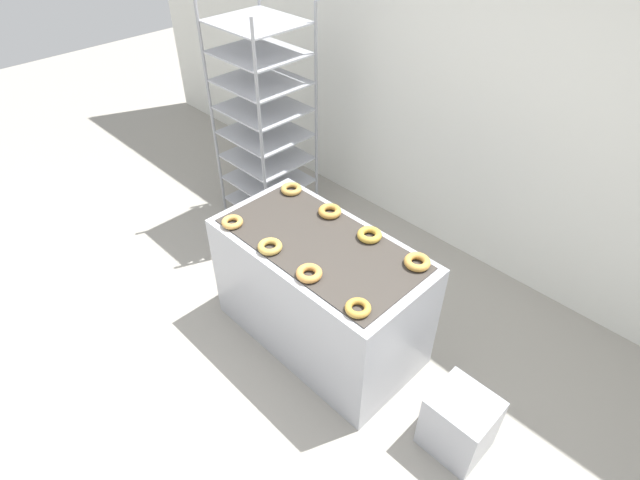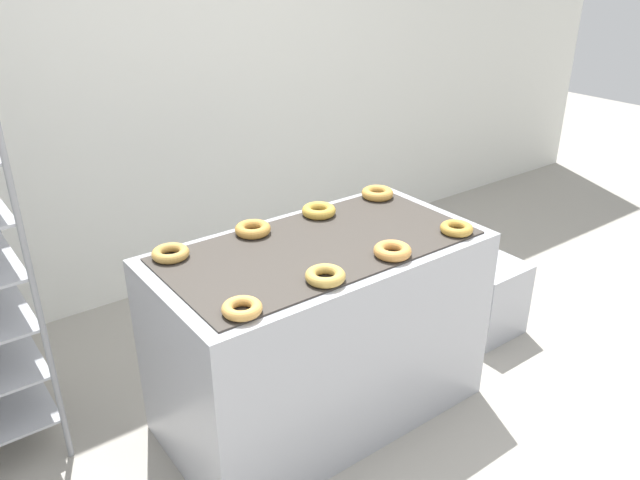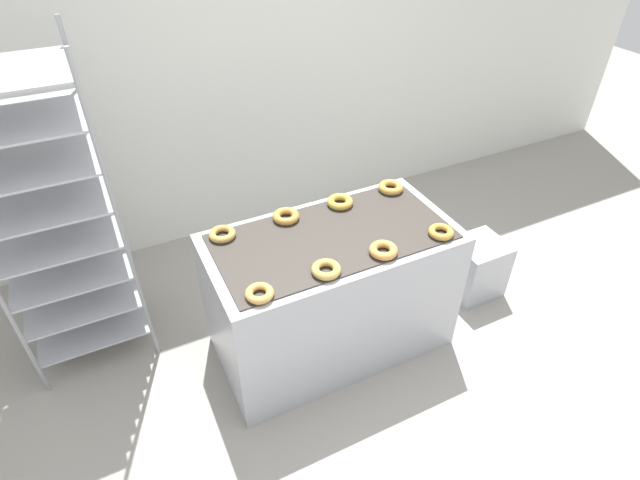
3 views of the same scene
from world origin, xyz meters
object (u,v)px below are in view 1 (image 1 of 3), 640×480
donut_near_left (232,222)px  donut_far_right (417,262)px  donut_far_midleft (330,211)px  donut_far_midright (369,235)px  fryer_machine (320,292)px  donut_near_right (358,308)px  donut_near_midleft (270,246)px  donut_far_left (291,189)px  baking_rack_cart (264,121)px  donut_near_midright (309,273)px  glaze_bin (459,423)px

donut_near_left → donut_far_right: bearing=26.3°
donut_far_midleft → donut_far_midright: 0.34m
fryer_machine → donut_near_right: (0.53, -0.25, 0.44)m
donut_near_midleft → donut_far_left: bearing=126.2°
baking_rack_cart → donut_far_right: (1.85, -0.42, -0.08)m
donut_far_left → donut_far_midright: size_ratio=0.95×
donut_near_midright → donut_far_midright: 0.49m
donut_near_midright → donut_far_left: size_ratio=1.03×
donut_near_midright → donut_near_right: size_ratio=1.08×
donut_far_left → donut_near_midleft: bearing=-53.8°
donut_near_midleft → donut_far_right: bearing=36.0°
donut_far_midright → donut_far_right: 0.35m
glaze_bin → donut_far_right: donut_far_right is taller
donut_near_midright → donut_near_right: bearing=-0.1°
donut_near_midright → donut_far_right: 0.62m
glaze_bin → donut_near_right: donut_near_right is taller
fryer_machine → donut_near_midright: 0.53m
glaze_bin → donut_near_right: 0.91m
donut_near_midright → baking_rack_cart: bearing=148.2°
donut_near_right → donut_far_midright: bearing=125.3°
donut_near_right → donut_far_right: donut_far_right is taller
donut_far_left → donut_far_midleft: donut_far_midleft is taller
glaze_bin → donut_far_midright: 1.18m
donut_near_midright → donut_far_left: 0.86m
donut_near_midleft → donut_near_right: 0.69m
donut_near_midright → donut_far_left: (-0.70, 0.50, -0.00)m
donut_far_midright → donut_far_left: bearing=179.7°
donut_near_right → donut_far_midright: 0.61m
baking_rack_cart → donut_far_left: baking_rack_cart is taller
donut_near_midright → donut_far_midright: size_ratio=0.98×
fryer_machine → donut_far_midright: donut_far_midright is taller
baking_rack_cart → donut_far_midright: (1.50, -0.43, -0.08)m
fryer_machine → donut_near_right: 0.73m
donut_near_midleft → donut_far_midright: bearing=55.6°
donut_near_midleft → donut_far_midleft: 0.50m
donut_near_left → glaze_bin: bearing=8.6°
baking_rack_cart → donut_near_midleft: bearing=-38.7°
baking_rack_cart → donut_near_left: 1.24m
fryer_machine → donut_near_left: bearing=-152.9°
donut_near_midleft → donut_near_right: (0.69, 0.00, -0.00)m
glaze_bin → donut_near_right: bearing=-158.7°
donut_near_midleft → donut_far_midright: (0.34, 0.50, 0.00)m
donut_near_midright → donut_far_right: bearing=53.9°
donut_near_midleft → donut_near_midright: size_ratio=0.99×
donut_near_right → donut_near_midright: bearing=179.9°
donut_far_midright → baking_rack_cart: bearing=164.1°
fryer_machine → glaze_bin: size_ratio=3.34×
donut_far_left → baking_rack_cart: bearing=151.8°
donut_far_midright → donut_near_midleft: bearing=-124.4°
donut_near_midleft → fryer_machine: bearing=56.8°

